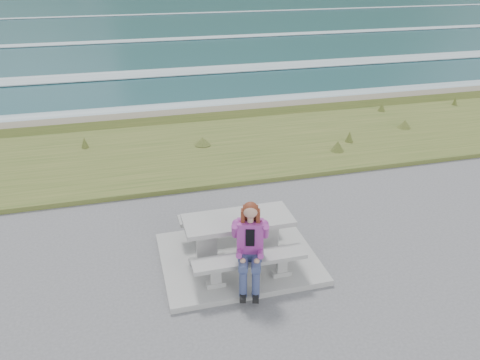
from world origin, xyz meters
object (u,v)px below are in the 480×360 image
object	(u,v)px
bench_landward	(249,262)
bench_seaward	(228,218)
seated_woman	(250,259)
picnic_table	(238,227)

from	to	relation	value
bench_landward	bench_seaward	distance (m)	1.40
bench_seaward	seated_woman	bearing A→B (deg)	-91.14
bench_landward	picnic_table	bearing A→B (deg)	90.00
bench_landward	seated_woman	bearing A→B (deg)	-103.34
bench_landward	bench_seaward	xyz separation A→B (m)	(0.00, 1.40, 0.00)
picnic_table	seated_woman	distance (m)	0.83
bench_landward	bench_seaward	bearing A→B (deg)	90.00
picnic_table	bench_landward	world-z (taller)	picnic_table
picnic_table	seated_woman	size ratio (longest dim) A/B	1.29
bench_seaward	seated_woman	world-z (taller)	seated_woman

